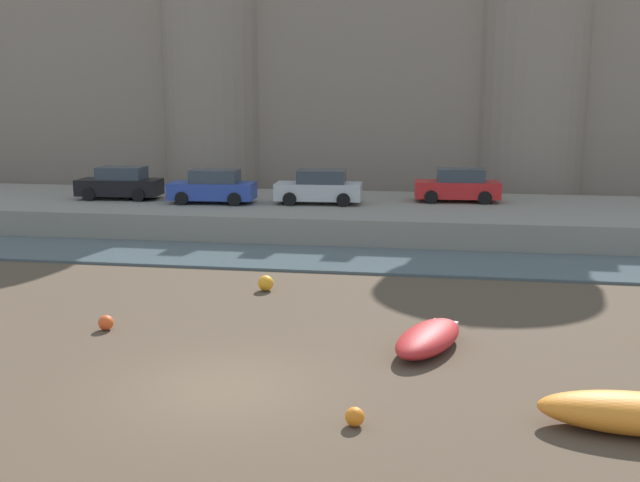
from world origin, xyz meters
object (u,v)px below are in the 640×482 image
at_px(mooring_buoy_near_shore, 106,323).
at_px(car_quay_centre_east, 213,187).
at_px(car_quay_west, 458,186).
at_px(car_quay_centre_west, 120,184).
at_px(mooring_buoy_mid_mud, 355,417).
at_px(car_quay_east, 319,188).
at_px(rowboat_near_channel_right, 428,338).
at_px(rowboat_foreground_right, 639,413).
at_px(mooring_buoy_off_centre, 266,283).

xyz_separation_m(mooring_buoy_near_shore, car_quay_centre_east, (-1.95, 16.06, 1.80)).
relative_size(car_quay_west, car_quay_centre_west, 1.00).
distance_m(mooring_buoy_mid_mud, car_quay_east, 22.13).
bearing_deg(rowboat_near_channel_right, rowboat_foreground_right, -45.23).
relative_size(car_quay_east, car_quay_west, 1.00).
height_order(rowboat_near_channel_right, mooring_buoy_off_centre, rowboat_near_channel_right).
bearing_deg(car_quay_centre_west, rowboat_near_channel_right, -47.11).
xyz_separation_m(car_quay_west, car_quay_centre_east, (-11.67, -2.47, 0.00)).
xyz_separation_m(mooring_buoy_mid_mud, car_quay_centre_west, (-14.46, 21.68, 1.81)).
relative_size(mooring_buoy_mid_mud, car_quay_east, 0.09).
relative_size(rowboat_near_channel_right, car_quay_west, 0.80).
relative_size(rowboat_near_channel_right, car_quay_centre_west, 0.80).
distance_m(car_quay_east, car_quay_centre_west, 10.15).
distance_m(mooring_buoy_off_centre, car_quay_west, 15.21).
relative_size(mooring_buoy_off_centre, car_quay_west, 0.12).
distance_m(mooring_buoy_mid_mud, car_quay_centre_west, 26.12).
xyz_separation_m(car_quay_east, car_quay_centre_east, (-5.09, -0.64, 0.00)).
xyz_separation_m(rowboat_near_channel_right, mooring_buoy_mid_mud, (-1.30, -4.70, -0.14)).
xyz_separation_m(rowboat_near_channel_right, car_quay_centre_east, (-10.71, 16.29, 1.67)).
bearing_deg(mooring_buoy_off_centre, mooring_buoy_near_shore, -124.62).
xyz_separation_m(rowboat_near_channel_right, car_quay_east, (-5.62, 16.93, 1.67)).
bearing_deg(mooring_buoy_near_shore, mooring_buoy_off_centre, 55.38).
xyz_separation_m(car_quay_east, car_quay_west, (6.57, 1.84, 0.00)).
bearing_deg(mooring_buoy_mid_mud, mooring_buoy_near_shore, 146.56).
height_order(rowboat_near_channel_right, rowboat_foreground_right, rowboat_foreground_right).
height_order(mooring_buoy_near_shore, mooring_buoy_mid_mud, mooring_buoy_near_shore).
bearing_deg(mooring_buoy_off_centre, rowboat_near_channel_right, -43.04).
bearing_deg(car_quay_centre_east, car_quay_west, 11.98).
height_order(car_quay_east, car_quay_centre_east, same).
height_order(mooring_buoy_mid_mud, car_quay_centre_east, car_quay_centre_east).
bearing_deg(mooring_buoy_near_shore, car_quay_centre_east, 96.92).
bearing_deg(car_quay_centre_east, mooring_buoy_mid_mud, -65.85).
bearing_deg(car_quay_east, car_quay_centre_east, -172.84).
bearing_deg(car_quay_west, rowboat_foreground_right, -82.26).
distance_m(mooring_buoy_off_centre, car_quay_east, 11.99).
bearing_deg(car_quay_centre_east, car_quay_east, 7.16).
xyz_separation_m(rowboat_near_channel_right, mooring_buoy_off_centre, (-5.42, 5.07, -0.08)).
relative_size(rowboat_foreground_right, mooring_buoy_mid_mud, 9.98).
bearing_deg(mooring_buoy_off_centre, car_quay_centre_west, 130.97).
relative_size(rowboat_foreground_right, mooring_buoy_off_centre, 7.38).
height_order(car_quay_west, car_quay_centre_west, same).
distance_m(rowboat_near_channel_right, mooring_buoy_mid_mud, 4.88).
height_order(rowboat_near_channel_right, car_quay_centre_east, car_quay_centre_east).
height_order(rowboat_foreground_right, car_quay_west, car_quay_west).
bearing_deg(car_quay_west, car_quay_centre_west, -173.90).
distance_m(rowboat_near_channel_right, car_quay_centre_east, 19.57).
distance_m(mooring_buoy_near_shore, car_quay_west, 21.01).
distance_m(car_quay_west, car_quay_centre_west, 16.82).
relative_size(mooring_buoy_off_centre, car_quay_centre_west, 0.12).
height_order(rowboat_near_channel_right, mooring_buoy_near_shore, rowboat_near_channel_right).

